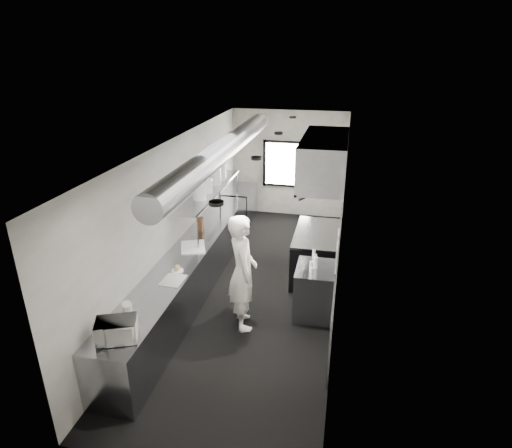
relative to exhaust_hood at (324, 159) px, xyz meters
The scene contains 35 objects.
floor 2.72m from the exhaust_hood, 147.45° to the right, with size 3.00×8.00×0.01m, color black.
ceiling 1.36m from the exhaust_hood, 147.45° to the right, with size 3.00×8.00×0.01m, color beige.
wall_back 3.62m from the exhaust_hood, 108.38° to the left, with size 3.00×0.02×2.80m, color silver.
wall_front 4.93m from the exhaust_hood, 103.13° to the right, with size 3.00×0.02×2.80m, color silver.
wall_left 2.87m from the exhaust_hood, 164.91° to the right, with size 0.02×8.00×2.80m, color silver.
wall_right 1.28m from the exhaust_hood, 60.05° to the right, with size 0.02×8.00×2.80m, color silver.
wall_cladding 1.92m from the exhaust_hood, 46.22° to the right, with size 0.03×5.50×1.10m, color gray.
hvac_duct 1.83m from the exhaust_hood, behind, with size 0.40×0.40×6.40m, color gray.
service_window 3.58m from the exhaust_hood, 108.57° to the left, with size 1.36×0.05×1.25m.
exhaust_hood is the anchor object (origin of this frame).
prep_counter 3.20m from the exhaust_hood, 151.89° to the right, with size 0.70×6.00×0.90m, color gray.
pass_shelf 2.46m from the exhaust_hood, behind, with size 0.45×3.00×0.68m.
range 1.92m from the exhaust_hood, behind, with size 0.88×1.60×0.94m.
bottle_station 2.39m from the exhaust_hood, 87.82° to the right, with size 0.65×0.80×0.90m, color gray.
far_work_table 3.88m from the exhaust_hood, 131.94° to the left, with size 0.70×1.20×0.90m, color gray.
notice_sheet_a 2.09m from the exhaust_hood, 78.88° to the right, with size 0.02×0.28×0.38m, color silver.
notice_sheet_b 2.43m from the exhaust_hood, 80.58° to the right, with size 0.02×0.28×0.38m, color silver.
line_cook 2.62m from the exhaust_hood, 119.01° to the right, with size 0.71×0.47×1.94m, color white.
microwave 4.61m from the exhaust_hood, 120.17° to the right, with size 0.46×0.35×0.28m, color silver.
deli_tub_a 4.25m from the exhaust_hood, 126.88° to the right, with size 0.13×0.13×0.09m, color beige.
deli_tub_b 4.24m from the exhaust_hood, 127.72° to the right, with size 0.13×0.13×0.09m, color beige.
newspaper 3.44m from the exhaust_hood, 132.61° to the right, with size 0.32×0.40×0.01m, color silver.
small_plate 3.28m from the exhaust_hood, 137.18° to the right, with size 0.19×0.19×0.02m, color white.
pastry 3.25m from the exhaust_hood, 137.18° to the right, with size 0.10×0.10×0.10m, color tan.
cutting_board 2.87m from the exhaust_hood, 153.83° to the right, with size 0.42×0.56×0.02m, color white.
knife_block 2.72m from the exhaust_hood, behind, with size 0.10×0.22×0.23m, color brown.
plate_stack_a 2.41m from the exhaust_hood, behind, with size 0.27×0.27×0.31m, color white.
plate_stack_b 2.38m from the exhaust_hood, behind, with size 0.22×0.22×0.29m, color white.
plate_stack_c 2.46m from the exhaust_hood, 164.34° to the left, with size 0.26×0.26×0.36m, color white.
plate_stack_d 2.57m from the exhaust_hood, 156.26° to the left, with size 0.25×0.25×0.38m, color white.
squeeze_bottle_a 2.23m from the exhaust_hood, 89.48° to the right, with size 0.06×0.06×0.18m, color white.
squeeze_bottle_b 2.08m from the exhaust_hood, 90.70° to the right, with size 0.06×0.06×0.18m, color white.
squeeze_bottle_c 1.98m from the exhaust_hood, 88.42° to the right, with size 0.07×0.07×0.20m, color white.
squeeze_bottle_d 1.89m from the exhaust_hood, 89.28° to the right, with size 0.06×0.06×0.18m, color white.
squeeze_bottle_e 1.76m from the exhaust_hood, 91.15° to the right, with size 0.06×0.06×0.17m, color white.
Camera 1 is at (1.51, -7.09, 4.30)m, focal length 30.37 mm.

